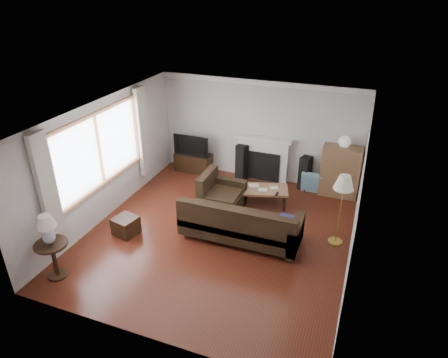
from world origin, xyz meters
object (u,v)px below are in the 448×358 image
at_px(tv_stand, 194,162).
at_px(coffee_table, 263,197).
at_px(sectional_sofa, 241,221).
at_px(floor_lamp, 340,210).
at_px(bookshelf, 340,172).
at_px(side_table, 54,260).

relative_size(tv_stand, coffee_table, 0.89).
bearing_deg(tv_stand, sectional_sofa, -49.21).
distance_m(tv_stand, floor_lamp, 4.39).
height_order(tv_stand, sectional_sofa, sectional_sofa).
xyz_separation_m(bookshelf, coffee_table, (-1.52, -1.08, -0.39)).
height_order(sectional_sofa, coffee_table, sectional_sofa).
xyz_separation_m(tv_stand, floor_lamp, (3.91, -1.95, 0.49)).
relative_size(tv_stand, side_table, 1.40).
distance_m(bookshelf, side_table, 6.26).
relative_size(coffee_table, side_table, 1.57).
height_order(bookshelf, side_table, bookshelf).
height_order(bookshelf, floor_lamp, floor_lamp).
bearing_deg(sectional_sofa, bookshelf, 57.85).
relative_size(bookshelf, side_table, 1.77).
bearing_deg(side_table, coffee_table, 53.24).
bearing_deg(bookshelf, floor_lamp, -84.50).
bearing_deg(floor_lamp, side_table, -148.38).
bearing_deg(sectional_sofa, tv_stand, 130.79).
relative_size(coffee_table, floor_lamp, 0.74).
bearing_deg(coffee_table, side_table, -142.90).
bearing_deg(side_table, sectional_sofa, 39.43).
distance_m(sectional_sofa, coffee_table, 1.43).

